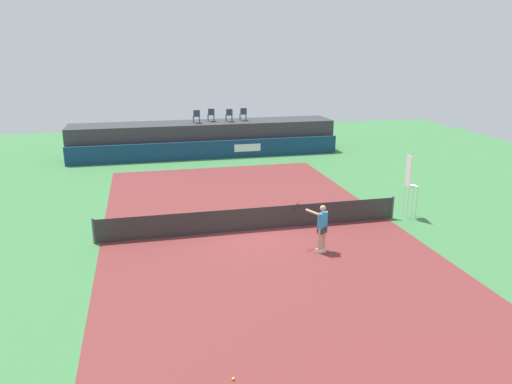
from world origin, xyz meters
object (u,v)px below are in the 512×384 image
(tennis_player, at_px, (321,226))
(tennis_ball, at_px, (233,379))
(spectator_chair_center, at_px, (229,115))
(net_post_near, at_px, (94,231))
(umpire_chair, at_px, (410,182))
(spectator_chair_right, at_px, (243,114))
(spectator_chair_far_left, at_px, (196,116))
(spectator_chair_left, at_px, (211,114))
(net_post_far, at_px, (392,207))

(tennis_player, distance_m, tennis_ball, 7.86)
(spectator_chair_center, relative_size, net_post_near, 0.89)
(spectator_chair_center, xyz_separation_m, umpire_chair, (5.16, -15.08, -1.11))
(spectator_chair_center, xyz_separation_m, spectator_chair_right, (1.05, 0.26, 0.00))
(spectator_chair_far_left, distance_m, tennis_ball, 24.24)
(spectator_chair_center, distance_m, umpire_chair, 15.98)
(spectator_chair_left, height_order, spectator_chair_center, same)
(net_post_far, xyz_separation_m, tennis_ball, (-8.74, -9.05, -0.46))
(tennis_player, bearing_deg, tennis_ball, -124.87)
(spectator_chair_center, relative_size, tennis_ball, 13.06)
(spectator_chair_far_left, bearing_deg, spectator_chair_right, 6.74)
(spectator_chair_left, xyz_separation_m, net_post_far, (5.64, -15.51, -2.19))
(spectator_chair_center, bearing_deg, tennis_player, -89.46)
(spectator_chair_right, relative_size, tennis_ball, 13.06)
(spectator_chair_left, bearing_deg, spectator_chair_center, -19.11)
(spectator_chair_center, bearing_deg, spectator_chair_far_left, -176.64)
(spectator_chair_center, xyz_separation_m, tennis_player, (0.17, -17.74, -1.73))
(net_post_far, bearing_deg, net_post_near, 180.00)
(umpire_chair, distance_m, net_post_far, 1.30)
(tennis_player, xyz_separation_m, tennis_ball, (-4.47, -6.41, -0.92))
(spectator_chair_center, bearing_deg, spectator_chair_left, 160.89)
(spectator_chair_far_left, distance_m, spectator_chair_center, 2.27)
(umpire_chair, relative_size, net_post_near, 2.76)
(spectator_chair_far_left, relative_size, spectator_chair_right, 1.00)
(spectator_chair_far_left, xyz_separation_m, spectator_chair_right, (3.31, 0.39, 0.00))
(spectator_chair_right, xyz_separation_m, tennis_ball, (-5.35, -24.40, -2.66))
(spectator_chair_left, height_order, net_post_near, spectator_chair_left)
(net_post_near, xyz_separation_m, net_post_far, (12.40, 0.00, 0.00))
(net_post_far, bearing_deg, tennis_ball, -134.00)
(spectator_chair_right, height_order, net_post_near, spectator_chair_right)
(spectator_chair_center, bearing_deg, tennis_ball, -100.10)
(spectator_chair_left, xyz_separation_m, spectator_chair_right, (2.25, -0.16, 0.00))
(umpire_chair, bearing_deg, spectator_chair_left, 112.31)
(net_post_far, bearing_deg, spectator_chair_right, 102.46)
(umpire_chair, height_order, tennis_ball, umpire_chair)
(tennis_ball, bearing_deg, tennis_player, 55.13)
(tennis_player, bearing_deg, umpire_chair, 27.97)
(spectator_chair_right, distance_m, tennis_ball, 25.12)
(umpire_chair, xyz_separation_m, tennis_ball, (-9.46, -9.06, -1.55))
(tennis_player, height_order, tennis_ball, tennis_player)
(spectator_chair_right, bearing_deg, net_post_near, -120.40)
(spectator_chair_center, distance_m, tennis_ball, 24.67)
(spectator_chair_far_left, height_order, spectator_chair_center, same)
(net_post_near, relative_size, tennis_ball, 14.71)
(spectator_chair_far_left, bearing_deg, spectator_chair_left, 27.11)
(spectator_chair_far_left, xyz_separation_m, tennis_player, (2.43, -17.60, -1.73))
(net_post_far, height_order, tennis_player, tennis_player)
(spectator_chair_left, bearing_deg, tennis_player, -85.71)
(spectator_chair_right, relative_size, umpire_chair, 0.32)
(spectator_chair_right, relative_size, net_post_near, 0.89)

